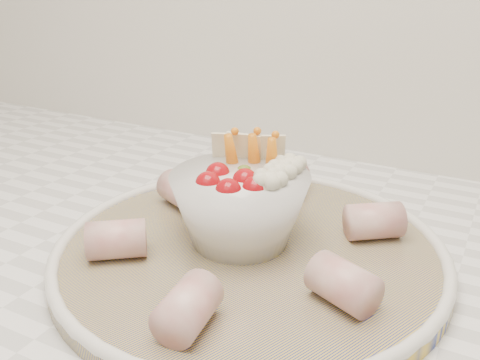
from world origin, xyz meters
The scene contains 3 objects.
serving_platter centered at (-0.13, 1.43, 0.93)m, with size 0.50×0.50×0.02m.
veggie_bowl centered at (-0.14, 1.44, 0.98)m, with size 0.14×0.14×0.10m.
cured_meat_rolls centered at (-0.13, 1.43, 0.95)m, with size 0.28×0.32×0.04m.
Camera 1 is at (0.07, 1.02, 1.20)m, focal length 40.00 mm.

